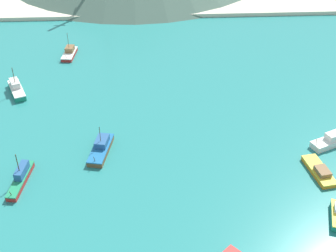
# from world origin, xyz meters

# --- Properties ---
(ground) EXTENTS (260.00, 280.00, 0.50)m
(ground) POSITION_xyz_m (0.00, 30.00, -0.25)
(ground) COLOR teal
(fishing_boat_1) EXTENTS (8.25, 5.68, 2.72)m
(fishing_boat_1) POSITION_xyz_m (39.51, 35.25, 0.99)
(fishing_boat_1) COLOR silver
(fishing_boat_1) RESTS_ON ground
(fishing_boat_2) EXTENTS (3.30, 10.38, 6.31)m
(fishing_boat_2) POSITION_xyz_m (-20.52, 27.28, 0.99)
(fishing_boat_2) COLOR red
(fishing_boat_2) RESTS_ON ground
(fishing_boat_3) EXTENTS (4.36, 9.40, 1.80)m
(fishing_boat_3) POSITION_xyz_m (34.61, 26.55, 0.65)
(fishing_boat_3) COLOR orange
(fishing_boat_3) RESTS_ON ground
(fishing_boat_4) EXTENTS (3.71, 8.28, 6.54)m
(fishing_boat_4) POSITION_xyz_m (-18.06, 79.03, 0.83)
(fishing_boat_4) COLOR red
(fishing_boat_4) RESTS_ON ground
(fishing_boat_7) EXTENTS (6.04, 9.48, 6.64)m
(fishing_boat_7) POSITION_xyz_m (-28.27, 59.59, 1.07)
(fishing_boat_7) COLOR #198466
(fishing_boat_7) RESTS_ON ground
(fishing_boat_9) EXTENTS (4.93, 10.22, 5.89)m
(fishing_boat_9) POSITION_xyz_m (-6.54, 35.45, 0.91)
(fishing_boat_9) COLOR brown
(fishing_boat_9) RESTS_ON ground
(beach_strip) EXTENTS (247.00, 22.80, 1.20)m
(beach_strip) POSITION_xyz_m (0.00, 116.11, 0.60)
(beach_strip) COLOR beige
(beach_strip) RESTS_ON ground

